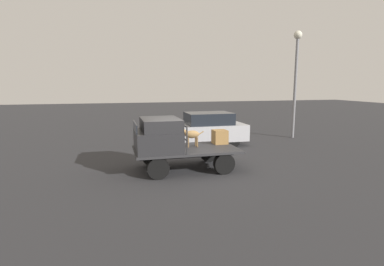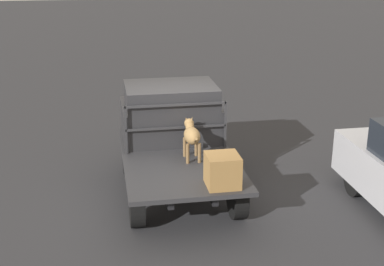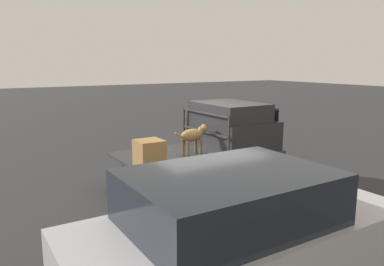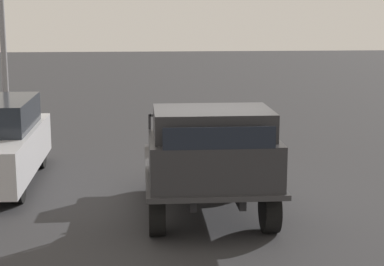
{
  "view_description": "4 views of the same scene",
  "coord_description": "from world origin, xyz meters",
  "px_view_note": "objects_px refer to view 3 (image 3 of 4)",
  "views": [
    {
      "loc": [
        2.44,
        10.15,
        3.04
      ],
      "look_at": [
        -0.28,
        -0.22,
        1.28
      ],
      "focal_mm": 28.0,
      "sensor_mm": 36.0,
      "label": 1
    },
    {
      "loc": [
        -9.12,
        1.31,
        4.42
      ],
      "look_at": [
        -0.28,
        -0.22,
        1.28
      ],
      "focal_mm": 50.0,
      "sensor_mm": 36.0,
      "label": 2
    },
    {
      "loc": [
        -4.56,
        -7.14,
        2.8
      ],
      "look_at": [
        -0.28,
        -0.22,
        1.28
      ],
      "focal_mm": 35.0,
      "sensor_mm": 36.0,
      "label": 3
    },
    {
      "loc": [
        10.34,
        -1.06,
        3.37
      ],
      "look_at": [
        -0.28,
        -0.22,
        1.28
      ],
      "focal_mm": 60.0,
      "sensor_mm": 36.0,
      "label": 4
    }
  ],
  "objects_px": {
    "dog": "(194,135)",
    "cargo_crate": "(149,153)",
    "flatbed_truck": "(197,160)",
    "parked_sedan": "(239,238)"
  },
  "relations": [
    {
      "from": "cargo_crate",
      "to": "dog",
      "type": "bearing_deg",
      "value": 13.29
    },
    {
      "from": "dog",
      "to": "flatbed_truck",
      "type": "bearing_deg",
      "value": 54.76
    },
    {
      "from": "parked_sedan",
      "to": "dog",
      "type": "bearing_deg",
      "value": 71.51
    },
    {
      "from": "flatbed_truck",
      "to": "dog",
      "type": "relative_size",
      "value": 4.09
    },
    {
      "from": "cargo_crate",
      "to": "parked_sedan",
      "type": "height_order",
      "value": "parked_sedan"
    },
    {
      "from": "dog",
      "to": "cargo_crate",
      "type": "bearing_deg",
      "value": -155.57
    },
    {
      "from": "flatbed_truck",
      "to": "parked_sedan",
      "type": "distance_m",
      "value": 4.48
    },
    {
      "from": "dog",
      "to": "cargo_crate",
      "type": "distance_m",
      "value": 1.28
    },
    {
      "from": "dog",
      "to": "parked_sedan",
      "type": "distance_m",
      "value": 4.19
    },
    {
      "from": "flatbed_truck",
      "to": "cargo_crate",
      "type": "distance_m",
      "value": 1.62
    }
  ]
}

